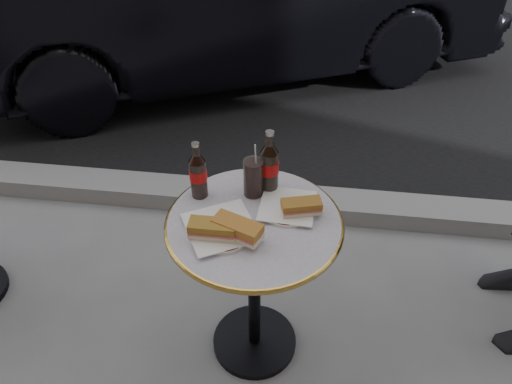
# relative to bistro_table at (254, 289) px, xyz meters

# --- Properties ---
(ground) EXTENTS (80.00, 80.00, 0.00)m
(ground) POSITION_rel_bistro_table_xyz_m (0.00, 0.00, -0.37)
(ground) COLOR gray
(ground) RESTS_ON ground
(curb) EXTENTS (40.00, 0.20, 0.12)m
(curb) POSITION_rel_bistro_table_xyz_m (0.00, 0.90, -0.32)
(curb) COLOR gray
(curb) RESTS_ON ground
(bistro_table) EXTENTS (0.62, 0.62, 0.73)m
(bistro_table) POSITION_rel_bistro_table_xyz_m (0.00, 0.00, 0.00)
(bistro_table) COLOR #BAB2C4
(bistro_table) RESTS_ON ground
(plate_left) EXTENTS (0.30, 0.30, 0.01)m
(plate_left) POSITION_rel_bistro_table_xyz_m (-0.11, -0.06, 0.37)
(plate_left) COLOR silver
(plate_left) RESTS_ON bistro_table
(plate_right) EXTENTS (0.24, 0.24, 0.01)m
(plate_right) POSITION_rel_bistro_table_xyz_m (0.11, 0.08, 0.37)
(plate_right) COLOR white
(plate_right) RESTS_ON bistro_table
(sandwich_left_a) EXTENTS (0.15, 0.07, 0.05)m
(sandwich_left_a) POSITION_rel_bistro_table_xyz_m (-0.12, -0.10, 0.41)
(sandwich_left_a) COLOR olive
(sandwich_left_a) RESTS_ON plate_left
(sandwich_left_b) EXTENTS (0.18, 0.13, 0.06)m
(sandwich_left_b) POSITION_rel_bistro_table_xyz_m (-0.04, -0.09, 0.41)
(sandwich_left_b) COLOR #AF6E2C
(sandwich_left_b) RESTS_ON plate_left
(sandwich_right) EXTENTS (0.15, 0.10, 0.05)m
(sandwich_right) POSITION_rel_bistro_table_xyz_m (0.16, 0.05, 0.40)
(sandwich_right) COLOR #9A6527
(sandwich_right) RESTS_ON plate_right
(cola_bottle_left) EXTENTS (0.08, 0.08, 0.23)m
(cola_bottle_left) POSITION_rel_bistro_table_xyz_m (-0.22, 0.11, 0.48)
(cola_bottle_left) COLOR black
(cola_bottle_left) RESTS_ON bistro_table
(cola_bottle_right) EXTENTS (0.08, 0.08, 0.25)m
(cola_bottle_right) POSITION_rel_bistro_table_xyz_m (0.03, 0.18, 0.49)
(cola_bottle_right) COLOR black
(cola_bottle_right) RESTS_ON bistro_table
(cola_glass) EXTENTS (0.08, 0.08, 0.15)m
(cola_glass) POSITION_rel_bistro_table_xyz_m (-0.02, 0.14, 0.44)
(cola_glass) COLOR black
(cola_glass) RESTS_ON bistro_table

